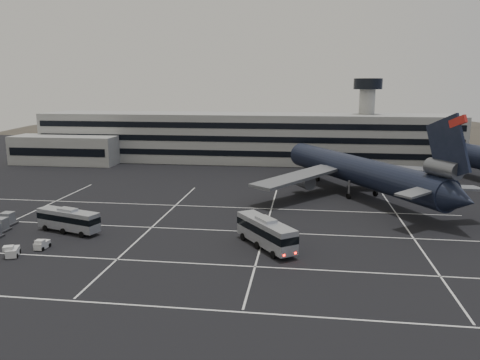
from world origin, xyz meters
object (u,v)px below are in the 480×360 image
Objects in this scene: trijet_main at (359,171)px; bus_far at (68,219)px; bus_near at (266,231)px; tug_a at (42,245)px.

bus_far is at bearing -175.72° from trijet_main.
trijet_main reaches higher than bus_far.
bus_near is at bearing -77.37° from bus_far.
tug_a is at bearing -169.62° from trijet_main.
trijet_main is 4.63× the size of bus_near.
bus_near is 1.05× the size of bus_far.
bus_near is at bearing -144.69° from trijet_main.
bus_near is at bearing 11.95° from tug_a.
bus_far is 7.77m from tug_a.
bus_near is 4.93× the size of tug_a.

